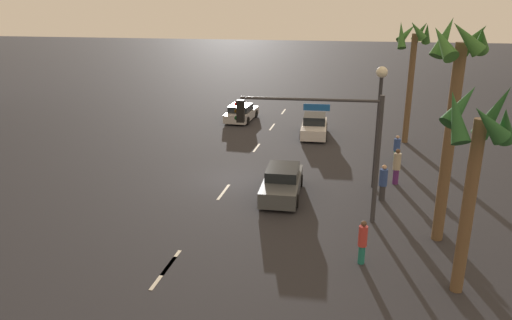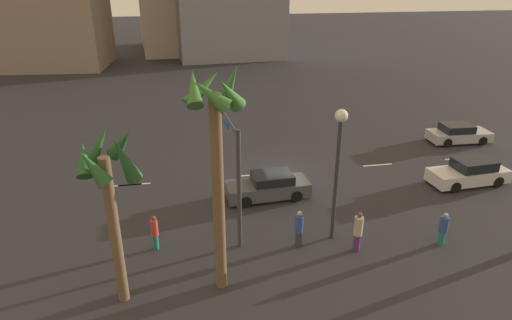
{
  "view_description": "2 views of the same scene",
  "coord_description": "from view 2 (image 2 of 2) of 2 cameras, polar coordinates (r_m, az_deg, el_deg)",
  "views": [
    {
      "loc": [
        23.65,
        6.33,
        9.06
      ],
      "look_at": [
        1.86,
        1.7,
        1.84
      ],
      "focal_mm": 33.48,
      "sensor_mm": 36.0,
      "label": 1
    },
    {
      "loc": [
        6.24,
        24.0,
        11.48
      ],
      "look_at": [
        2.22,
        2.61,
        2.14
      ],
      "focal_mm": 30.74,
      "sensor_mm": 36.0,
      "label": 2
    }
  ],
  "objects": [
    {
      "name": "ground_plane",
      "position": [
        27.33,
        3.56,
        -1.65
      ],
      "size": [
        220.0,
        220.0,
        0.0
      ],
      "primitive_type": "plane",
      "color": "#28282D"
    },
    {
      "name": "lane_stripe_1",
      "position": [
        32.36,
        24.99,
        0.19
      ],
      "size": [
        2.17,
        0.14,
        0.01
      ],
      "primitive_type": "cube",
      "color": "silver",
      "rests_on": "ground_plane"
    },
    {
      "name": "lane_stripe_2",
      "position": [
        29.41,
        15.53,
        -0.63
      ],
      "size": [
        1.97,
        0.14,
        0.01
      ],
      "primitive_type": "cube",
      "color": "silver",
      "rests_on": "ground_plane"
    },
    {
      "name": "lane_stripe_3",
      "position": [
        26.97,
        -0.23,
        -1.95
      ],
      "size": [
        2.15,
        0.14,
        0.01
      ],
      "primitive_type": "cube",
      "color": "silver",
      "rests_on": "ground_plane"
    },
    {
      "name": "lane_stripe_4",
      "position": [
        26.75,
        -15.55,
        -3.09
      ],
      "size": [
        1.86,
        0.14,
        0.01
      ],
      "primitive_type": "cube",
      "color": "silver",
      "rests_on": "ground_plane"
    },
    {
      "name": "lane_stripe_5",
      "position": [
        26.83,
        -17.09,
        -3.19
      ],
      "size": [
        2.28,
        0.14,
        0.01
      ],
      "primitive_type": "cube",
      "color": "silver",
      "rests_on": "ground_plane"
    },
    {
      "name": "car_0",
      "position": [
        24.11,
        1.63,
        -3.46
      ],
      "size": [
        4.61,
        2.04,
        1.4
      ],
      "color": "#474C51",
      "rests_on": "ground_plane"
    },
    {
      "name": "car_1",
      "position": [
        35.29,
        24.83,
        3.12
      ],
      "size": [
        4.44,
        2.08,
        1.36
      ],
      "color": "#B7B7BC",
      "rests_on": "ground_plane"
    },
    {
      "name": "car_2",
      "position": [
        28.54,
        26.0,
        -1.5
      ],
      "size": [
        4.7,
        2.09,
        1.49
      ],
      "color": "silver",
      "rests_on": "ground_plane"
    },
    {
      "name": "traffic_signal",
      "position": [
        20.47,
        -3.62,
        1.43
      ],
      "size": [
        0.67,
        6.21,
        5.61
      ],
      "color": "#38383D",
      "rests_on": "ground_plane"
    },
    {
      "name": "streetlamp",
      "position": [
        19.21,
        10.69,
        1.11
      ],
      "size": [
        0.56,
        0.56,
        6.26
      ],
      "color": "#2D2D33",
      "rests_on": "ground_plane"
    },
    {
      "name": "pedestrian_0",
      "position": [
        20.03,
        13.12,
        -8.95
      ],
      "size": [
        0.41,
        0.41,
        1.94
      ],
      "color": "#59266B",
      "rests_on": "ground_plane"
    },
    {
      "name": "pedestrian_1",
      "position": [
        19.92,
        5.62,
        -8.81
      ],
      "size": [
        0.55,
        0.55,
        1.82
      ],
      "color": "#333338",
      "rests_on": "ground_plane"
    },
    {
      "name": "pedestrian_2",
      "position": [
        20.17,
        -13.05,
        -9.08
      ],
      "size": [
        0.46,
        0.46,
        1.71
      ],
      "color": "#1E7266",
      "rests_on": "ground_plane"
    },
    {
      "name": "pedestrian_3",
      "position": [
        21.72,
        23.18,
        -8.17
      ],
      "size": [
        0.54,
        0.54,
        1.64
      ],
      "color": "#1E7266",
      "rests_on": "ground_plane"
    },
    {
      "name": "palm_tree_0",
      "position": [
        15.12,
        -5.26,
        3.06
      ],
      "size": [
        2.32,
        2.38,
        8.78
      ],
      "color": "brown",
      "rests_on": "ground_plane"
    },
    {
      "name": "palm_tree_1",
      "position": [
        15.59,
        -18.63,
        -2.27
      ],
      "size": [
        2.3,
        2.43,
        6.89
      ],
      "color": "brown",
      "rests_on": "ground_plane"
    }
  ]
}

